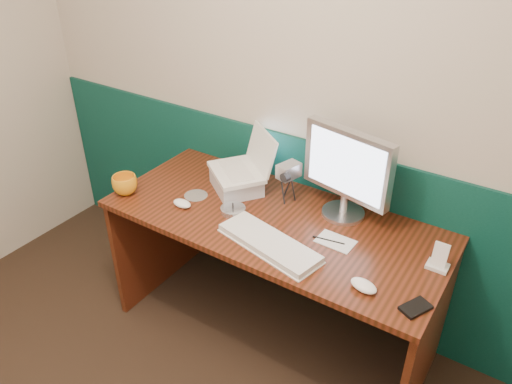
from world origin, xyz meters
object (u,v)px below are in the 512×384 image
Objects in this scene: desk at (272,279)px; camcorder at (288,183)px; mug at (125,185)px; keyboard at (269,244)px; laptop at (236,153)px; monitor at (347,173)px.

camcorder is (-0.02, 0.17, 0.47)m from desk.
keyboard is at bearing 1.60° from mug.
mug is at bearing -163.72° from desk.
laptop is (-0.30, 0.12, 0.58)m from desk.
mug is (-0.74, -0.22, 0.42)m from desk.
keyboard is (0.39, -0.31, -0.19)m from laptop.
desk is 5.52× the size of laptop.
camcorder is (-0.12, 0.36, 0.09)m from keyboard.
keyboard is 2.39× the size of camcorder.
mug is at bearing -166.00° from keyboard.
laptop is 0.58m from mug.
monitor is at bearing 39.00° from desk.
monitor is (0.26, 0.21, 0.60)m from desk.
monitor is 0.31m from camcorder.
keyboard is at bearing -56.26° from camcorder.
keyboard is (-0.16, -0.40, -0.21)m from monitor.
desk is 3.36× the size of keyboard.
camcorder is at bearing 28.30° from mug.
monitor is (0.55, 0.09, 0.01)m from laptop.
mug is at bearing -144.57° from monitor.
monitor reaches higher than mug.
desk is 0.67m from laptop.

